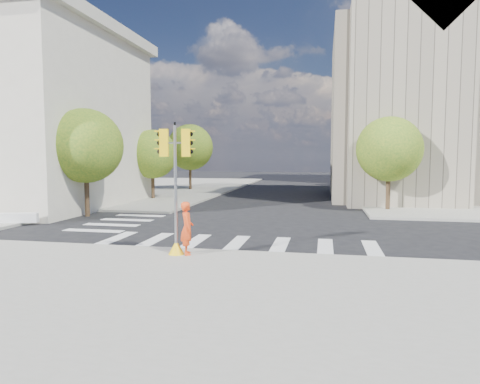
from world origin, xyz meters
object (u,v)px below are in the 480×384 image
object	(u,v)px
lamp_near	(389,143)
lamp_far	(369,147)
traffic_signal	(176,199)
photographer	(187,228)

from	to	relation	value
lamp_near	lamp_far	distance (m)	14.00
lamp_far	traffic_signal	distance (m)	34.52
lamp_near	lamp_far	world-z (taller)	same
lamp_near	photographer	size ratio (longest dim) A/B	4.35
traffic_signal	lamp_far	bearing A→B (deg)	61.61
lamp_far	photographer	xyz separation A→B (m)	(-9.27, -32.99, -3.50)
traffic_signal	photographer	size ratio (longest dim) A/B	2.47
lamp_far	traffic_signal	size ratio (longest dim) A/B	1.76
lamp_far	traffic_signal	bearing A→B (deg)	-106.29
lamp_near	traffic_signal	world-z (taller)	lamp_near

